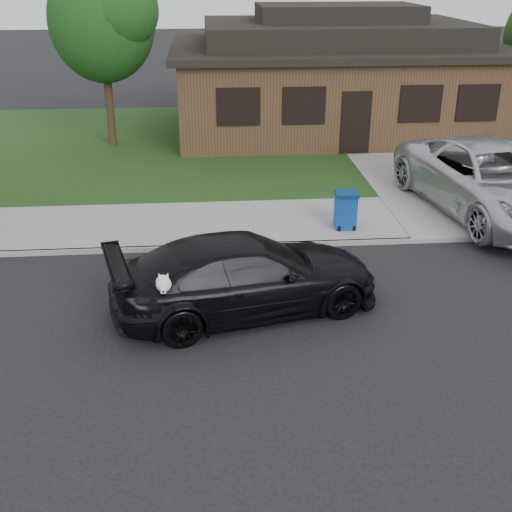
{
  "coord_description": "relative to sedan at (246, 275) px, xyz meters",
  "views": [
    {
      "loc": [
        -1.14,
        -10.42,
        6.18
      ],
      "look_at": [
        -0.25,
        0.64,
        1.1
      ],
      "focal_mm": 45.0,
      "sensor_mm": 36.0,
      "label": 1
    }
  ],
  "objects": [
    {
      "name": "ground",
      "position": [
        0.45,
        -0.54,
        -0.75
      ],
      "size": [
        120.0,
        120.0,
        0.0
      ],
      "primitive_type": "plane",
      "color": "black",
      "rests_on": "ground"
    },
    {
      "name": "tree_0",
      "position": [
        -3.88,
        12.34,
        3.73
      ],
      "size": [
        3.78,
        3.6,
        6.34
      ],
      "color": "#332114",
      "rests_on": "ground"
    },
    {
      "name": "house",
      "position": [
        4.45,
        14.46,
        1.38
      ],
      "size": [
        12.6,
        8.6,
        4.65
      ],
      "color": "#422B1C",
      "rests_on": "ground"
    },
    {
      "name": "recycling_bin",
      "position": [
        2.75,
        3.81,
        -0.16
      ],
      "size": [
        0.6,
        0.62,
        0.93
      ],
      "rotation": [
        0.0,
        0.0,
        -0.07
      ],
      "color": "#0D3C97",
      "rests_on": "sidewalk"
    },
    {
      "name": "lawn",
      "position": [
        0.45,
        12.46,
        -0.69
      ],
      "size": [
        60.0,
        13.0,
        0.13
      ],
      "primitive_type": "cube",
      "color": "#193814",
      "rests_on": "ground"
    },
    {
      "name": "minivan",
      "position": [
        6.75,
        4.47,
        0.29
      ],
      "size": [
        3.93,
        6.88,
        1.81
      ],
      "primitive_type": "imported",
      "rotation": [
        0.0,
        0.0,
        0.15
      ],
      "color": "silver",
      "rests_on": "driveway"
    },
    {
      "name": "sidewalk",
      "position": [
        0.45,
        4.46,
        -0.69
      ],
      "size": [
        60.0,
        3.0,
        0.12
      ],
      "primitive_type": "cube",
      "color": "gray",
      "rests_on": "ground"
    },
    {
      "name": "driveway",
      "position": [
        6.45,
        9.46,
        -0.68
      ],
      "size": [
        4.5,
        13.0,
        0.14
      ],
      "primitive_type": "cube",
      "color": "gray",
      "rests_on": "ground"
    },
    {
      "name": "sedan",
      "position": [
        0.0,
        0.0,
        0.0
      ],
      "size": [
        5.54,
        3.31,
        1.5
      ],
      "rotation": [
        0.0,
        0.0,
        1.82
      ],
      "color": "black",
      "rests_on": "ground"
    },
    {
      "name": "curb",
      "position": [
        0.45,
        2.96,
        -0.69
      ],
      "size": [
        60.0,
        0.12,
        0.12
      ],
      "primitive_type": "cube",
      "color": "gray",
      "rests_on": "ground"
    }
  ]
}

